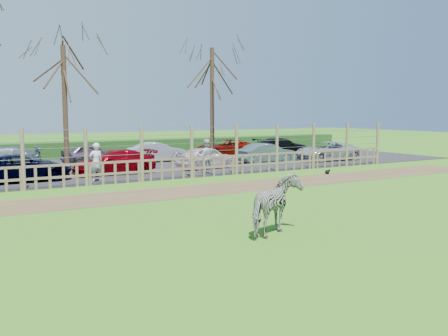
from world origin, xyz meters
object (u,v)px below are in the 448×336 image
car_6 (327,151)px  visitor_a (96,162)px  tree_mid (64,78)px  crow (327,172)px  visitor_b (206,156)px  car_11 (158,152)px  car_4 (207,157)px  car_12 (225,148)px  zebra (276,205)px  car_13 (282,146)px  car_10 (92,154)px  car_5 (267,153)px  tree_right (212,77)px  car_9 (1,158)px  car_2 (21,168)px  car_3 (114,162)px

car_6 → visitor_a: bearing=-79.9°
tree_mid → crow: 14.26m
visitor_a → visitor_b: 5.56m
crow → car_6: bearing=48.0°
crow → car_11: 11.14m
car_4 → car_12: 7.05m
car_11 → car_4: bearing=-165.1°
car_11 → car_6: bearing=-111.8°
zebra → tree_mid: bearing=-25.1°
car_6 → car_11: bearing=-114.2°
crow → car_13: size_ratio=0.07×
car_6 → zebra: bearing=-43.6°
car_4 → car_13: (8.91, 4.99, 0.00)m
car_10 → car_11: bearing=-98.3°
crow → car_5: size_ratio=0.08×
crow → car_10: car_10 is taller
visitor_b → car_4: 2.38m
visitor_a → car_5: (11.11, 2.53, -0.26)m
tree_mid → visitor_a: 6.11m
visitor_b → car_10: size_ratio=0.49×
tree_right → visitor_a: (-8.83, -5.15, -4.34)m
crow → car_12: size_ratio=0.07×
visitor_b → car_6: bearing=-150.9°
car_4 → car_11: 4.93m
tree_mid → tree_right: size_ratio=0.93×
tree_mid → car_9: (-2.82, 2.84, -4.23)m
zebra → car_2: 14.10m
car_5 → car_10: (-9.15, 4.98, 0.00)m
tree_right → visitor_b: tree_right is taller
zebra → car_4: bearing=-51.9°
car_10 → zebra: bearing=178.2°
car_2 → car_9: same height
zebra → car_5: size_ratio=0.50×
car_10 → car_2: bearing=140.5°
tree_mid → car_2: 5.78m
car_12 → car_4: bearing=-35.7°
car_2 → car_4: same height
car_2 → car_13: 19.25m
visitor_a → crow: (10.82, -3.09, -0.78)m
zebra → car_13: size_ratio=0.44×
tree_mid → car_4: (6.92, -2.62, -4.23)m
car_4 → car_6: (8.73, 0.04, 0.00)m
tree_mid → car_3: size_ratio=1.65×
car_11 → car_9: bearing=91.0°
car_2 → car_5: size_ratio=1.19×
tree_mid → car_4: bearing=-20.7°
car_3 → car_5: size_ratio=1.14×
car_10 → car_13: same height
car_3 → car_11: bearing=137.0°
zebra → car_6: 19.89m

